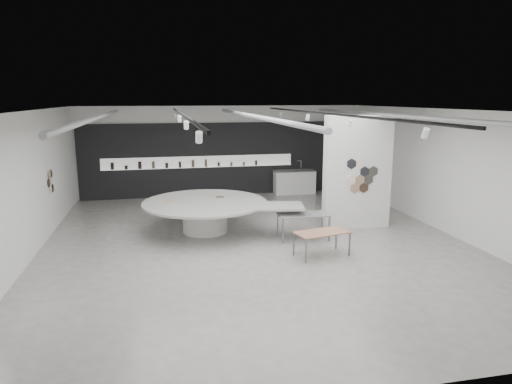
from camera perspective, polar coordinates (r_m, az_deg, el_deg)
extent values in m
cube|color=#999691|center=(13.25, 0.04, -6.49)|extent=(12.00, 14.00, 0.01)
cube|color=silver|center=(12.59, 0.04, 10.21)|extent=(12.00, 14.00, 0.01)
cube|color=white|center=(19.62, -4.24, 5.16)|extent=(12.00, 0.01, 3.80)
cube|color=white|center=(6.33, 13.56, -9.35)|extent=(12.00, 0.01, 3.80)
cube|color=white|center=(15.20, 22.79, 2.34)|extent=(0.01, 14.00, 3.80)
cube|color=white|center=(12.96, -26.90, 0.50)|extent=(0.01, 14.00, 3.80)
cylinder|color=#939396|center=(12.92, -19.22, 8.79)|extent=(0.12, 12.00, 0.12)
cylinder|color=#939396|center=(13.09, -0.42, 9.46)|extent=(0.12, 12.00, 0.12)
cylinder|color=#939396|center=(14.52, 16.26, 9.23)|extent=(0.12, 12.00, 0.12)
cube|color=black|center=(12.33, -9.21, 9.55)|extent=(0.05, 13.00, 0.06)
cylinder|color=white|center=(7.36, -7.14, 6.81)|extent=(0.11, 0.18, 0.21)
cylinder|color=white|center=(10.65, -8.70, 8.26)|extent=(0.11, 0.18, 0.21)
cylinder|color=white|center=(13.94, -9.53, 9.03)|extent=(0.11, 0.18, 0.21)
cylinder|color=white|center=(17.23, -10.05, 9.50)|extent=(0.11, 0.18, 0.21)
cube|color=black|center=(13.16, 8.72, 9.69)|extent=(0.05, 13.00, 0.06)
cylinder|color=white|center=(8.67, 20.42, 6.90)|extent=(0.11, 0.18, 0.21)
cylinder|color=white|center=(11.59, 11.67, 8.43)|extent=(0.11, 0.18, 0.21)
cylinder|color=white|center=(14.67, 6.48, 9.24)|extent=(0.11, 0.18, 0.21)
cylinder|color=white|center=(17.83, 3.09, 9.73)|extent=(0.11, 0.18, 0.21)
cylinder|color=white|center=(15.44, -24.29, 0.28)|extent=(0.03, 0.28, 0.28)
cylinder|color=black|center=(15.69, -24.09, 0.46)|extent=(0.03, 0.28, 0.28)
cylinder|color=white|center=(15.52, -24.26, 1.20)|extent=(0.03, 0.28, 0.28)
cylinder|color=#3F2C1F|center=(15.27, -24.46, 1.03)|extent=(0.03, 0.28, 0.28)
cylinder|color=tan|center=(15.36, -24.43, 1.96)|extent=(0.03, 0.28, 0.28)
cylinder|color=black|center=(15.61, -24.23, 2.12)|extent=(0.03, 0.28, 0.28)
cube|color=black|center=(19.60, -4.20, 4.12)|extent=(11.80, 0.10, 3.10)
cube|color=white|center=(19.43, -7.10, 3.78)|extent=(8.00, 0.06, 0.46)
cube|color=white|center=(19.40, -7.06, 3.10)|extent=(8.00, 0.18, 0.02)
cylinder|color=black|center=(19.41, -17.52, 3.11)|extent=(0.13, 0.13, 0.29)
cylinder|color=black|center=(19.37, -15.91, 2.99)|extent=(0.13, 0.13, 0.15)
cylinder|color=black|center=(19.33, -14.32, 3.28)|extent=(0.14, 0.14, 0.30)
cylinder|color=brown|center=(19.32, -12.71, 3.34)|extent=(0.12, 0.12, 0.29)
cylinder|color=black|center=(19.32, -11.09, 3.29)|extent=(0.12, 0.12, 0.21)
cylinder|color=black|center=(19.33, -9.48, 3.41)|extent=(0.10, 0.10, 0.25)
cylinder|color=brown|center=(19.36, -7.88, 3.54)|extent=(0.12, 0.12, 0.30)
cylinder|color=brown|center=(19.40, -6.28, 3.62)|extent=(0.10, 0.10, 0.31)
cylinder|color=black|center=(19.48, -4.68, 3.47)|extent=(0.09, 0.09, 0.17)
cylinder|color=brown|center=(19.55, -3.10, 3.51)|extent=(0.10, 0.10, 0.16)
cylinder|color=brown|center=(19.64, -1.53, 3.55)|extent=(0.09, 0.09, 0.15)
cylinder|color=black|center=(19.74, 0.02, 3.68)|extent=(0.09, 0.09, 0.21)
cube|color=white|center=(14.84, 12.57, 2.38)|extent=(2.20, 0.35, 3.60)
cylinder|color=tan|center=(14.70, 12.84, 1.49)|extent=(0.34, 0.03, 0.34)
cylinder|color=black|center=(14.83, 13.88, 1.53)|extent=(0.34, 0.03, 0.34)
cylinder|color=white|center=(14.58, 11.77, 1.46)|extent=(0.34, 0.03, 0.34)
cylinder|color=black|center=(14.72, 13.41, 2.50)|extent=(0.34, 0.03, 0.34)
cylinder|color=white|center=(14.60, 12.35, 2.47)|extent=(0.34, 0.03, 0.34)
cylinder|color=#3F2C1F|center=(14.81, 13.31, 0.53)|extent=(0.34, 0.03, 0.34)
cylinder|color=tan|center=(14.69, 12.26, 0.48)|extent=(0.34, 0.03, 0.34)
cylinder|color=black|center=(14.85, 14.45, 2.53)|extent=(0.34, 0.03, 0.34)
cylinder|color=white|center=(14.62, 12.93, 3.49)|extent=(0.34, 0.03, 0.34)
cylinder|color=black|center=(14.50, 11.86, 3.47)|extent=(0.34, 0.03, 0.34)
cylinder|color=white|center=(14.36, -6.38, -3.20)|extent=(1.63, 1.63, 0.91)
cylinder|color=#A7A69E|center=(14.25, -6.42, -1.30)|extent=(4.52, 4.52, 0.06)
cube|color=#A7A69E|center=(13.68, 2.35, -1.77)|extent=(1.89, 1.38, 0.06)
cube|color=tan|center=(14.38, -10.68, -1.16)|extent=(0.30, 0.24, 0.01)
cube|color=#3F2C1F|center=(14.83, -4.55, -0.60)|extent=(0.30, 0.24, 0.01)
cube|color=#A36E54|center=(12.21, 8.25, -5.01)|extent=(1.53, 0.99, 0.03)
cube|color=slate|center=(11.71, 6.24, -7.38)|extent=(0.04, 0.04, 0.63)
cube|color=slate|center=(12.24, 4.74, -6.51)|extent=(0.04, 0.04, 0.63)
cube|color=slate|center=(12.42, 11.62, -6.44)|extent=(0.04, 0.04, 0.63)
cube|color=slate|center=(12.91, 9.98, -5.67)|extent=(0.04, 0.04, 0.63)
cube|color=gray|center=(13.55, 5.94, -2.82)|extent=(1.51, 0.79, 0.03)
cube|color=slate|center=(13.17, 3.36, -4.93)|extent=(0.04, 0.04, 0.73)
cube|color=slate|center=(13.79, 2.72, -4.16)|extent=(0.04, 0.04, 0.73)
cube|color=slate|center=(13.56, 9.14, -4.57)|extent=(0.04, 0.04, 0.73)
cube|color=slate|center=(14.16, 8.27, -3.84)|extent=(0.04, 0.04, 0.73)
cube|color=white|center=(20.02, 4.81, 1.21)|extent=(1.78, 0.71, 0.99)
cube|color=gray|center=(19.93, 4.84, 2.66)|extent=(1.83, 0.76, 0.03)
cylinder|color=silver|center=(20.14, 5.64, 3.36)|extent=(0.03, 0.03, 0.40)
cylinder|color=silver|center=(20.09, 5.40, 3.88)|extent=(0.18, 0.03, 0.03)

